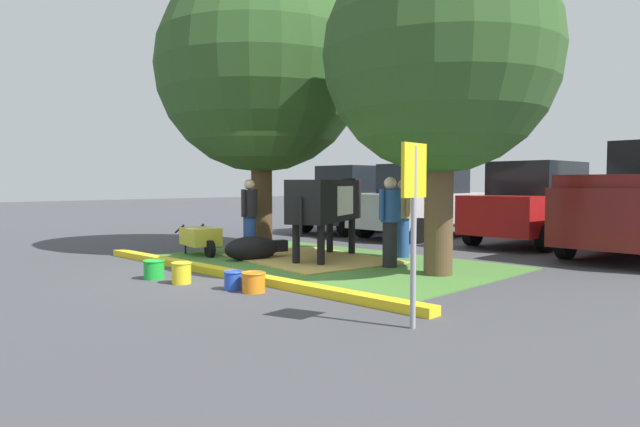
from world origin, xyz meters
TOP-DOWN VIEW (x-y plane):
  - ground_plane at (0.00, 0.00)m, footprint 80.00×80.00m
  - grass_island at (0.12, 1.71)m, footprint 6.50×4.18m
  - curb_yellow at (0.12, -0.54)m, footprint 7.70×0.24m
  - hay_bedding at (-0.39, 1.76)m, footprint 3.54×2.87m
  - shade_tree_left at (-2.20, 2.06)m, footprint 4.55×4.55m
  - shade_tree_right at (2.44, 1.92)m, footprint 3.77×3.77m
  - cow_holstein at (-0.17, 2.06)m, footprint 1.60×3.00m
  - calf_lying at (-1.08, 0.92)m, footprint 0.76×1.33m
  - person_handler at (-1.74, 1.35)m, footprint 0.34×0.51m
  - person_visitor_near at (1.39, 2.02)m, footprint 0.34×0.53m
  - person_visitor_far at (0.78, 3.24)m, footprint 0.48×0.34m
  - wheelbarrow at (-2.44, 0.63)m, footprint 1.62×0.82m
  - parking_sign at (4.05, -1.09)m, footprint 0.07×0.44m
  - bucket_green at (-0.59, -1.47)m, footprint 0.34×0.34m
  - bucket_yellow at (0.08, -1.39)m, footprint 0.31×0.31m
  - bucket_blue at (1.02, -1.13)m, footprint 0.27×0.27m
  - bucket_orange at (1.38, -1.05)m, footprint 0.34×0.34m
  - sedan_blue at (-3.82, 7.26)m, footprint 2.17×4.47m
  - sedan_silver at (-1.42, 7.23)m, footprint 2.17×4.47m
  - sedan_red at (1.61, 7.65)m, footprint 2.17×4.47m

SIDE VIEW (x-z plane):
  - ground_plane at x=0.00m, z-range 0.00..0.00m
  - grass_island at x=0.12m, z-range 0.00..0.02m
  - hay_bedding at x=-0.39m, z-range 0.01..0.04m
  - curb_yellow at x=0.12m, z-range 0.00..0.12m
  - bucket_blue at x=1.02m, z-range 0.01..0.27m
  - bucket_orange at x=1.38m, z-range 0.01..0.29m
  - bucket_green at x=-0.59m, z-range 0.01..0.30m
  - bucket_yellow at x=0.08m, z-range 0.01..0.33m
  - calf_lying at x=-1.08m, z-range 0.00..0.48m
  - wheelbarrow at x=-2.44m, z-range 0.07..0.70m
  - person_visitor_far at x=0.78m, z-range 0.06..1.63m
  - person_handler at x=-1.74m, z-range 0.06..1.64m
  - person_visitor_near at x=1.39m, z-range 0.06..1.67m
  - sedan_blue at x=-3.82m, z-range -0.03..1.99m
  - sedan_silver at x=-1.42m, z-range -0.03..1.99m
  - sedan_red at x=1.61m, z-range -0.03..1.99m
  - cow_holstein at x=-0.17m, z-range 0.35..1.95m
  - parking_sign at x=4.05m, z-range 0.40..2.32m
  - shade_tree_right at x=2.44m, z-range 0.81..6.24m
  - shade_tree_left at x=-2.20m, z-range 0.86..7.16m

